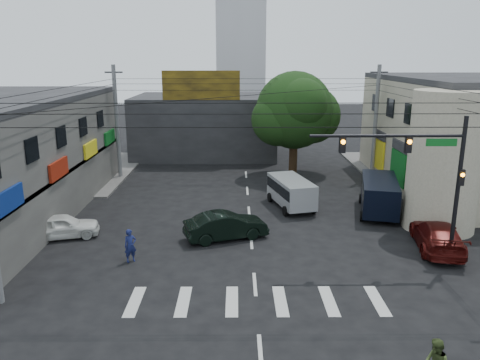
{
  "coord_description": "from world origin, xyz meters",
  "views": [
    {
      "loc": [
        -0.79,
        -21.85,
        9.72
      ],
      "look_at": [
        -0.61,
        4.0,
        2.94
      ],
      "focal_mm": 35.0,
      "sensor_mm": 36.0,
      "label": 1
    }
  ],
  "objects_px": {
    "traffic_gantry": "(424,168)",
    "navy_van": "(379,196)",
    "dark_sedan": "(226,226)",
    "traffic_officer": "(130,246)",
    "white_compact": "(62,226)",
    "maroon_sedan": "(437,235)",
    "utility_pole_far_left": "(117,123)",
    "silver_minivan": "(291,193)",
    "street_tree": "(294,111)",
    "utility_pole_far_right": "(375,123)"
  },
  "relations": [
    {
      "from": "utility_pole_far_left",
      "to": "maroon_sedan",
      "type": "bearing_deg",
      "value": -36.85
    },
    {
      "from": "dark_sedan",
      "to": "silver_minivan",
      "type": "relative_size",
      "value": 0.99
    },
    {
      "from": "utility_pole_far_right",
      "to": "traffic_officer",
      "type": "xyz_separation_m",
      "value": [
        -16.5,
        -16.57,
        -3.77
      ]
    },
    {
      "from": "dark_sedan",
      "to": "utility_pole_far_right",
      "type": "bearing_deg",
      "value": -60.54
    },
    {
      "from": "dark_sedan",
      "to": "traffic_officer",
      "type": "height_order",
      "value": "traffic_officer"
    },
    {
      "from": "utility_pole_far_left",
      "to": "white_compact",
      "type": "distance_m",
      "value": 13.95
    },
    {
      "from": "dark_sedan",
      "to": "silver_minivan",
      "type": "bearing_deg",
      "value": -56.65
    },
    {
      "from": "maroon_sedan",
      "to": "silver_minivan",
      "type": "xyz_separation_m",
      "value": [
        -6.83,
        7.05,
        0.23
      ]
    },
    {
      "from": "utility_pole_far_left",
      "to": "white_compact",
      "type": "xyz_separation_m",
      "value": [
        0.0,
        -13.39,
        -3.92
      ]
    },
    {
      "from": "street_tree",
      "to": "navy_van",
      "type": "distance_m",
      "value": 11.91
    },
    {
      "from": "utility_pole_far_left",
      "to": "maroon_sedan",
      "type": "distance_m",
      "value": 25.48
    },
    {
      "from": "traffic_gantry",
      "to": "silver_minivan",
      "type": "distance_m",
      "value": 10.95
    },
    {
      "from": "white_compact",
      "to": "maroon_sedan",
      "type": "distance_m",
      "value": 20.23
    },
    {
      "from": "street_tree",
      "to": "dark_sedan",
      "type": "xyz_separation_m",
      "value": [
        -5.4,
        -14.59,
        -4.72
      ]
    },
    {
      "from": "maroon_sedan",
      "to": "navy_van",
      "type": "bearing_deg",
      "value": -67.1
    },
    {
      "from": "traffic_gantry",
      "to": "utility_pole_far_right",
      "type": "xyz_separation_m",
      "value": [
        2.68,
        17.0,
        -0.23
      ]
    },
    {
      "from": "silver_minivan",
      "to": "traffic_officer",
      "type": "xyz_separation_m",
      "value": [
        -8.82,
        -8.51,
        -0.15
      ]
    },
    {
      "from": "utility_pole_far_right",
      "to": "dark_sedan",
      "type": "xyz_separation_m",
      "value": [
        -11.9,
        -13.59,
        -3.85
      ]
    },
    {
      "from": "traffic_gantry",
      "to": "navy_van",
      "type": "relative_size",
      "value": 1.23
    },
    {
      "from": "street_tree",
      "to": "utility_pole_far_right",
      "type": "distance_m",
      "value": 6.63
    },
    {
      "from": "traffic_gantry",
      "to": "white_compact",
      "type": "distance_m",
      "value": 19.13
    },
    {
      "from": "utility_pole_far_left",
      "to": "silver_minivan",
      "type": "height_order",
      "value": "utility_pole_far_left"
    },
    {
      "from": "utility_pole_far_left",
      "to": "utility_pole_far_right",
      "type": "bearing_deg",
      "value": 0.0
    },
    {
      "from": "white_compact",
      "to": "dark_sedan",
      "type": "bearing_deg",
      "value": -107.34
    },
    {
      "from": "street_tree",
      "to": "traffic_officer",
      "type": "distance_m",
      "value": 20.74
    },
    {
      "from": "dark_sedan",
      "to": "white_compact",
      "type": "bearing_deg",
      "value": 69.4
    },
    {
      "from": "silver_minivan",
      "to": "navy_van",
      "type": "distance_m",
      "value": 5.63
    },
    {
      "from": "utility_pole_far_left",
      "to": "dark_sedan",
      "type": "distance_m",
      "value": 16.81
    },
    {
      "from": "dark_sedan",
      "to": "utility_pole_far_left",
      "type": "bearing_deg",
      "value": 14.47
    },
    {
      "from": "street_tree",
      "to": "traffic_officer",
      "type": "height_order",
      "value": "street_tree"
    },
    {
      "from": "utility_pole_far_left",
      "to": "traffic_officer",
      "type": "height_order",
      "value": "utility_pole_far_left"
    },
    {
      "from": "dark_sedan",
      "to": "traffic_officer",
      "type": "xyz_separation_m",
      "value": [
        -4.6,
        -2.98,
        0.08
      ]
    },
    {
      "from": "utility_pole_far_left",
      "to": "silver_minivan",
      "type": "xyz_separation_m",
      "value": [
        13.32,
        -8.06,
        -3.62
      ]
    },
    {
      "from": "traffic_gantry",
      "to": "navy_van",
      "type": "bearing_deg",
      "value": 86.26
    },
    {
      "from": "traffic_gantry",
      "to": "utility_pole_far_left",
      "type": "bearing_deg",
      "value": 137.14
    },
    {
      "from": "maroon_sedan",
      "to": "traffic_officer",
      "type": "relative_size",
      "value": 3.29
    },
    {
      "from": "dark_sedan",
      "to": "white_compact",
      "type": "xyz_separation_m",
      "value": [
        -9.1,
        0.2,
        -0.07
      ]
    },
    {
      "from": "street_tree",
      "to": "white_compact",
      "type": "bearing_deg",
      "value": -135.22
    },
    {
      "from": "traffic_gantry",
      "to": "traffic_officer",
      "type": "bearing_deg",
      "value": 178.2
    },
    {
      "from": "street_tree",
      "to": "white_compact",
      "type": "height_order",
      "value": "street_tree"
    },
    {
      "from": "navy_van",
      "to": "traffic_officer",
      "type": "relative_size",
      "value": 3.54
    },
    {
      "from": "street_tree",
      "to": "white_compact",
      "type": "xyz_separation_m",
      "value": [
        -14.5,
        -14.39,
        -4.79
      ]
    },
    {
      "from": "street_tree",
      "to": "silver_minivan",
      "type": "relative_size",
      "value": 1.79
    },
    {
      "from": "street_tree",
      "to": "silver_minivan",
      "type": "height_order",
      "value": "street_tree"
    },
    {
      "from": "traffic_officer",
      "to": "silver_minivan",
      "type": "bearing_deg",
      "value": 13.05
    },
    {
      "from": "silver_minivan",
      "to": "white_compact",
      "type": "bearing_deg",
      "value": 97.52
    },
    {
      "from": "navy_van",
      "to": "traffic_officer",
      "type": "bearing_deg",
      "value": 130.63
    },
    {
      "from": "maroon_sedan",
      "to": "utility_pole_far_left",
      "type": "bearing_deg",
      "value": -26.53
    },
    {
      "from": "utility_pole_far_right",
      "to": "white_compact",
      "type": "xyz_separation_m",
      "value": [
        -21.0,
        -13.39,
        -3.92
      ]
    },
    {
      "from": "utility_pole_far_right",
      "to": "silver_minivan",
      "type": "distance_m",
      "value": 11.7
    }
  ]
}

